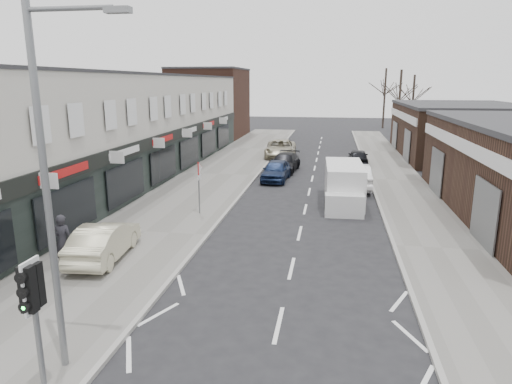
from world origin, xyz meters
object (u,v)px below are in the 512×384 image
at_px(parked_car_left_c, 281,149).
at_px(pedestrian, 63,241).
at_px(sedan_on_pavement, 104,241).
at_px(parked_car_left_a, 276,170).
at_px(parked_car_left_b, 285,163).
at_px(parked_car_right_a, 355,176).
at_px(traffic_light, 33,299).
at_px(warning_sign, 199,172).
at_px(street_lamp, 52,176).
at_px(white_van, 344,185).
at_px(parked_car_right_b, 358,157).

bearing_deg(parked_car_left_c, pedestrian, -104.32).
distance_m(sedan_on_pavement, parked_car_left_a, 16.07).
distance_m(parked_car_left_b, parked_car_right_a, 6.96).
height_order(traffic_light, parked_car_left_c, traffic_light).
bearing_deg(traffic_light, parked_car_left_b, 85.23).
xyz_separation_m(warning_sign, sedan_on_pavement, (-1.80, -6.47, -1.40)).
xyz_separation_m(street_lamp, white_van, (6.53, 16.34, -3.59)).
xyz_separation_m(warning_sign, parked_car_left_b, (2.96, 12.35, -1.53)).
bearing_deg(street_lamp, parked_car_left_b, 84.72).
bearing_deg(parked_car_right_b, street_lamp, 75.96).
height_order(parked_car_left_b, parked_car_right_b, parked_car_left_b).
height_order(sedan_on_pavement, parked_car_right_b, sedan_on_pavement).
distance_m(parked_car_left_a, parked_car_left_c, 9.76).
bearing_deg(white_van, parked_car_left_b, 113.36).
xyz_separation_m(traffic_light, parked_car_left_b, (2.20, 26.36, -1.75)).
relative_size(traffic_light, pedestrian, 1.61).
bearing_deg(sedan_on_pavement, traffic_light, 103.27).
relative_size(parked_car_left_a, parked_car_left_b, 0.89).
height_order(parked_car_left_b, parked_car_right_a, parked_car_right_a).
bearing_deg(traffic_light, parked_car_left_a, 85.10).
bearing_deg(warning_sign, sedan_on_pavement, -105.58).
bearing_deg(parked_car_left_c, traffic_light, -95.99).
height_order(street_lamp, sedan_on_pavement, street_lamp).
relative_size(parked_car_left_b, parked_car_left_c, 0.81).
distance_m(sedan_on_pavement, parked_car_left_b, 19.41).
bearing_deg(parked_car_right_a, parked_car_right_b, -97.74).
relative_size(sedan_on_pavement, parked_car_right_b, 1.07).
height_order(sedan_on_pavement, parked_car_left_a, sedan_on_pavement).
distance_m(white_van, parked_car_right_b, 12.36).
xyz_separation_m(parked_car_left_b, parked_car_right_a, (4.96, -4.88, 0.12)).
bearing_deg(street_lamp, parked_car_left_a, 84.50).
xyz_separation_m(traffic_light, parked_car_left_a, (1.97, 22.96, -1.72)).
distance_m(white_van, parked_car_left_c, 16.01).
distance_m(parked_car_left_a, parked_car_right_a, 5.40).
bearing_deg(parked_car_left_c, parked_car_left_b, -84.81).
relative_size(traffic_light, parked_car_left_b, 0.67).
bearing_deg(street_lamp, sedan_on_pavement, 111.06).
bearing_deg(parked_car_right_a, warning_sign, 39.91).
xyz_separation_m(street_lamp, sedan_on_pavement, (-2.44, 6.33, -3.82)).
bearing_deg(traffic_light, sedan_on_pavement, 108.76).
bearing_deg(parked_car_left_c, sedan_on_pavement, -102.39).
xyz_separation_m(parked_car_left_a, parked_car_left_b, (0.23, 3.40, -0.03)).
distance_m(warning_sign, parked_car_left_b, 12.79).
bearing_deg(warning_sign, parked_car_right_b, 61.62).
distance_m(traffic_light, parked_car_left_a, 23.11).
bearing_deg(parked_car_left_a, parked_car_right_a, -13.16).
bearing_deg(parked_car_left_a, pedestrian, -106.08).
relative_size(white_van, parked_car_left_a, 1.39).
relative_size(street_lamp, white_van, 1.41).
bearing_deg(warning_sign, street_lamp, -87.16).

